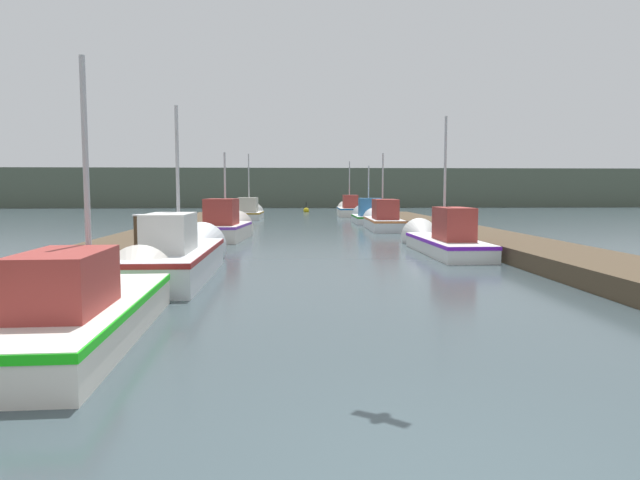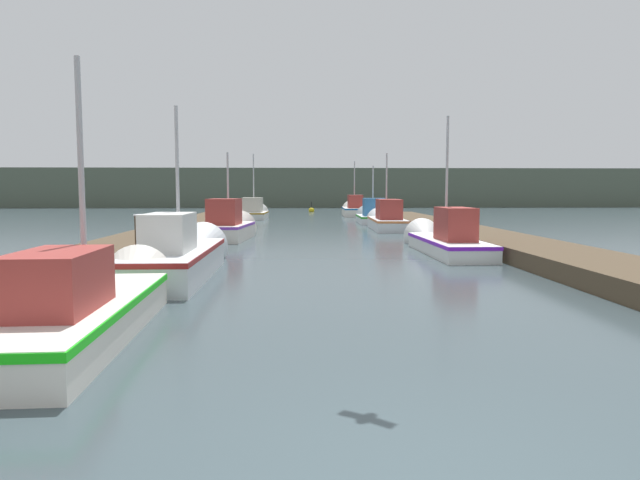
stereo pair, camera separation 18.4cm
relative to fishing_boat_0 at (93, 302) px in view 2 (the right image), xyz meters
name	(u,v)px [view 2 (the right image)]	position (x,y,z in m)	size (l,w,h in m)	color
dock_left	(147,242)	(-2.09, 11.12, -0.16)	(2.42, 40.00, 0.45)	#4C3D2B
dock_right	(494,241)	(9.77, 11.12, -0.16)	(2.42, 40.00, 0.45)	#4C3D2B
distant_shore_ridge	(303,188)	(3.84, 61.85, 1.78)	(120.00, 16.00, 4.31)	#4C5647
fishing_boat_0	(93,302)	(0.00, 0.00, 0.00)	(1.64, 5.94, 4.19)	silver
fishing_boat_1	(182,254)	(0.23, 5.36, 0.08)	(1.54, 6.49, 4.25)	silver
fishing_boat_2	(443,239)	(7.65, 9.77, 0.02)	(1.51, 6.27, 4.71)	silver
fishing_boat_3	(229,226)	(0.24, 14.84, 0.13)	(1.98, 4.65, 3.90)	silver
fishing_boat_4	(386,219)	(7.49, 20.46, 0.10)	(1.66, 6.19, 4.21)	silver
fishing_boat_5	(372,216)	(7.54, 25.86, 0.03)	(1.86, 4.72, 3.98)	silver
fishing_boat_6	(254,212)	(0.10, 30.78, 0.06)	(1.91, 4.42, 4.95)	silver
fishing_boat_7	(354,209)	(7.39, 35.19, 0.10)	(1.87, 5.90, 4.59)	silver
mooring_piling_0	(376,210)	(8.59, 31.88, 0.14)	(0.26, 0.26, 1.04)	#473523
mooring_piling_1	(141,240)	(-1.10, 6.74, 0.30)	(0.35, 0.35, 1.35)	#473523
mooring_piling_2	(192,230)	(-0.78, 12.23, 0.17)	(0.36, 0.36, 1.08)	#473523
channel_buoy	(311,210)	(4.32, 41.92, -0.24)	(0.50, 0.50, 1.00)	gold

